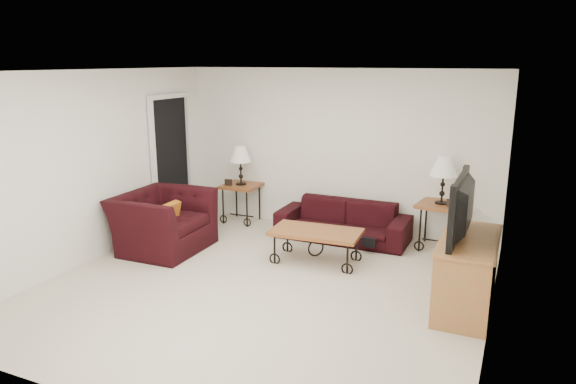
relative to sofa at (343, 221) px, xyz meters
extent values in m
plane|color=beige|center=(-0.30, -2.02, -0.28)|extent=(5.00, 5.00, 0.00)
cube|color=white|center=(-0.30, 0.48, 0.97)|extent=(5.00, 0.02, 2.50)
cube|color=white|center=(-0.30, -4.52, 0.97)|extent=(5.00, 0.02, 2.50)
cube|color=white|center=(-2.80, -2.02, 0.97)|extent=(0.02, 5.00, 2.50)
cube|color=white|center=(2.20, -2.02, 0.97)|extent=(0.02, 5.00, 2.50)
plane|color=white|center=(-0.30, -2.02, 2.22)|extent=(5.00, 5.00, 0.00)
cube|color=black|center=(-2.77, -0.37, 0.74)|extent=(0.08, 0.94, 2.04)
imported|color=black|center=(0.00, 0.00, 0.00)|extent=(1.95, 0.76, 0.57)
cube|color=brown|center=(-1.82, 0.18, 0.03)|extent=(0.59, 0.59, 0.63)
cube|color=brown|center=(1.38, 0.18, 0.05)|extent=(0.68, 0.68, 0.66)
cube|color=black|center=(-1.97, 0.03, 0.40)|extent=(0.13, 0.04, 0.11)
cube|color=black|center=(1.53, 0.03, 0.43)|extent=(0.13, 0.06, 0.11)
cube|color=brown|center=(-0.03, -1.02, -0.07)|extent=(1.21, 0.71, 0.44)
imported|color=black|center=(-2.18, -1.43, 0.12)|extent=(1.12, 1.27, 0.81)
cube|color=#C26118|center=(-2.03, -1.48, 0.24)|extent=(0.10, 0.37, 0.37)
cube|color=#A0763B|center=(1.93, -1.61, 0.11)|extent=(0.55, 1.31, 0.79)
imported|color=black|center=(1.91, -1.61, 0.84)|extent=(0.15, 1.17, 0.68)
ellipsoid|color=black|center=(0.52, -0.33, -0.09)|extent=(0.33, 0.26, 0.40)
camera|label=1|loc=(2.34, -7.23, 2.33)|focal=33.08mm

